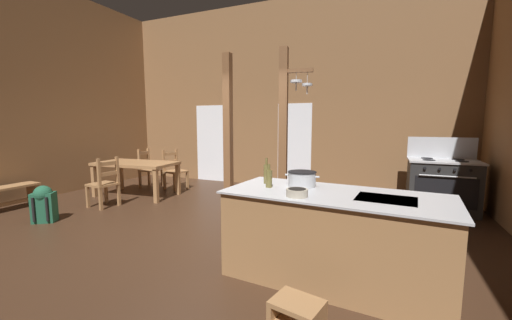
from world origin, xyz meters
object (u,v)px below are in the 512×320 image
Objects in this scene: stockpot_on_counter at (302,179)px; bottle_short_on_counter at (269,178)px; step_stool at (297,317)px; bench_along_left_wall at (2,195)px; ladderback_chair_at_table_end at (174,170)px; ladderback_chair_by_post at (149,169)px; mixing_bowl_on_counter at (297,193)px; backpack at (44,203)px; stove_range at (442,185)px; ladderback_chair_near_window at (104,183)px; kitchen_island at (333,237)px; dining_table at (136,166)px; bottle_tall_on_counter at (266,173)px.

bottle_short_on_counter reaches higher than stockpot_on_counter.
step_stool is 0.35× the size of bench_along_left_wall.
ladderback_chair_by_post is at bearing -176.35° from ladderback_chair_at_table_end.
backpack is at bearing 176.12° from mixing_bowl_on_counter.
stove_range is at bearing 4.24° from ladderback_chair_at_table_end.
ladderback_chair_near_window is 1.05m from backpack.
kitchen_island is 1.26× the size of dining_table.
stockpot_on_counter reaches higher than mixing_bowl_on_counter.
stockpot_on_counter is (3.84, -2.67, 0.53)m from ladderback_chair_at_table_end.
dining_table reaches higher than bench_along_left_wall.
ladderback_chair_at_table_end is at bearing 145.95° from kitchen_island.
stove_range is 4.49× the size of bottle_tall_on_counter.
stockpot_on_counter is at bearing -29.84° from ladderback_chair_by_post.
bottle_tall_on_counter is 0.21m from bottle_short_on_counter.
bottle_tall_on_counter is at bearing 167.00° from kitchen_island.
mixing_bowl_on_counter is 0.49m from bottle_short_on_counter.
bench_along_left_wall is (-5.78, 1.08, 0.12)m from step_stool.
mixing_bowl_on_counter is at bearing -35.61° from bottle_short_on_counter.
backpack is at bearing -90.80° from dining_table.
ladderback_chair_by_post is (-0.54, 1.77, 0.00)m from ladderback_chair_near_window.
dining_table is 4.16m from bottle_tall_on_counter.
bench_along_left_wall is 3.07× the size of stockpot_on_counter.
kitchen_island is 1.03m from step_stool.
bottle_tall_on_counter reaches higher than ladderback_chair_at_table_end.
ladderback_chair_by_post reaches higher than backpack.
stove_range is at bearing 60.10° from stockpot_on_counter.
kitchen_island is 10.82× the size of mixing_bowl_on_counter.
backpack reaches higher than step_stool.
mixing_bowl_on_counter is (-0.31, -0.28, 0.49)m from kitchen_island.
stove_range is 6.08m from dining_table.
ladderback_chair_at_table_end is (-5.61, -0.42, -0.03)m from stove_range.
bottle_short_on_counter is at bearing -33.37° from ladderback_chair_by_post.
backpack is 2.03× the size of bottle_tall_on_counter.
ladderback_chair_at_table_end is (0.19, 1.81, 0.00)m from ladderback_chair_near_window.
stockpot_on_counter is at bearing -34.81° from ladderback_chair_at_table_end.
stockpot_on_counter is at bearing 0.93° from bench_along_left_wall.
bottle_short_on_counter is at bearing -27.11° from dining_table.
ladderback_chair_near_window is 2.51× the size of stockpot_on_counter.
bottle_short_on_counter reaches higher than backpack.
step_stool is at bearing -25.15° from ladderback_chair_near_window.
bottle_short_on_counter is at bearing -38.97° from ladderback_chair_at_table_end.
dining_table is at bearing 154.50° from bottle_tall_on_counter.
stockpot_on_counter reaches higher than ladderback_chair_at_table_end.
step_stool is at bearing -33.65° from dining_table.
bottle_tall_on_counter is at bearing -13.30° from ladderback_chair_near_window.
step_stool is at bearing -58.62° from bottle_short_on_counter.
mixing_bowl_on_counter reaches higher than kitchen_island.
step_stool is at bearing -37.98° from ladderback_chair_by_post.
mixing_bowl_on_counter is (5.56, -0.37, 0.64)m from bench_along_left_wall.
ladderback_chair_by_post is 0.73m from ladderback_chair_at_table_end.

